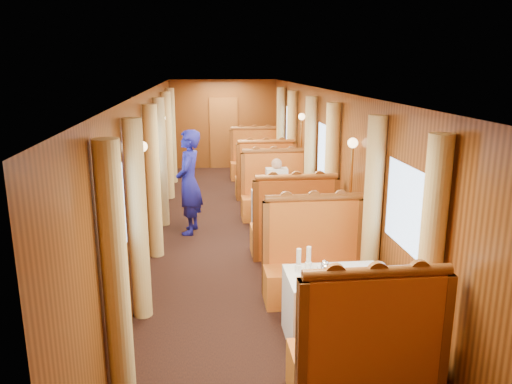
{
  "coord_description": "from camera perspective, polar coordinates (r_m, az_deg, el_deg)",
  "views": [
    {
      "loc": [
        -0.63,
        -8.26,
        2.91
      ],
      "look_at": [
        0.16,
        -1.05,
        1.05
      ],
      "focal_mm": 35.0,
      "sensor_mm": 36.0,
      "label": 1
    }
  ],
  "objects": [
    {
      "name": "window_left_far",
      "position": [
        11.88,
        -10.41,
        7.1
      ],
      "size": [
        0.01,
        1.2,
        0.9
      ],
      "primitive_type": null,
      "rotation": [
        1.57,
        0.0,
        1.57
      ],
      "color": "#8DADD7",
      "rests_on": "wall_left"
    },
    {
      "name": "curtain_left_near_b",
      "position": [
        5.85,
        -13.35,
        -3.28
      ],
      "size": [
        0.22,
        0.22,
        2.35
      ],
      "primitive_type": "cylinder",
      "color": "#E3C174",
      "rests_on": "floor"
    },
    {
      "name": "window_right_near",
      "position": [
        5.41,
        17.04,
        -1.95
      ],
      "size": [
        0.01,
        1.2,
        0.9
      ],
      "primitive_type": null,
      "rotation": [
        1.57,
        0.0,
        -1.57
      ],
      "color": "#8DADD7",
      "rests_on": "wall_right"
    },
    {
      "name": "steward",
      "position": [
        8.76,
        -7.67,
        1.1
      ],
      "size": [
        0.54,
        0.73,
        1.84
      ],
      "primitive_type": "imported",
      "rotation": [
        0.0,
        0.0,
        -1.73
      ],
      "color": "navy",
      "rests_on": "floor"
    },
    {
      "name": "cup_inboard",
      "position": [
        5.39,
        4.89,
        -8.06
      ],
      "size": [
        0.08,
        0.08,
        0.26
      ],
      "rotation": [
        0.0,
        0.0,
        0.19
      ],
      "color": "white",
      "rests_on": "table_near"
    },
    {
      "name": "window_left_near",
      "position": [
        5.05,
        -15.75,
        -2.99
      ],
      "size": [
        0.01,
        1.2,
        0.9
      ],
      "primitive_type": null,
      "rotation": [
        1.57,
        0.0,
        1.57
      ],
      "color": "#8DADD7",
      "rests_on": "wall_left"
    },
    {
      "name": "banquette_far_aft",
      "position": [
        13.08,
        -0.08,
        3.44
      ],
      "size": [
        1.3,
        0.55,
        1.34
      ],
      "color": "#B13913",
      "rests_on": "floor"
    },
    {
      "name": "rose_vase_far",
      "position": [
        11.97,
        0.33,
        4.86
      ],
      "size": [
        0.06,
        0.06,
        0.36
      ],
      "rotation": [
        0.0,
        0.0,
        0.43
      ],
      "color": "silver",
      "rests_on": "table_far"
    },
    {
      "name": "wall_right",
      "position": [
        8.69,
        8.08,
        3.23
      ],
      "size": [
        0.01,
        12.0,
        2.5
      ],
      "primitive_type": null,
      "rotation": [
        1.57,
        0.0,
        -1.57
      ],
      "color": "brown",
      "rests_on": "floor"
    },
    {
      "name": "table_far",
      "position": [
        12.11,
        0.44,
        2.3
      ],
      "size": [
        1.05,
        0.72,
        0.75
      ],
      "primitive_type": "cube",
      "color": "white",
      "rests_on": "floor"
    },
    {
      "name": "ceiling",
      "position": [
        8.29,
        -1.92,
        11.54
      ],
      "size": [
        3.0,
        12.0,
        0.01
      ],
      "primitive_type": null,
      "rotation": [
        3.14,
        0.0,
        0.0
      ],
      "color": "silver",
      "rests_on": "wall_left"
    },
    {
      "name": "tea_tray",
      "position": [
        5.34,
        8.7,
        -9.58
      ],
      "size": [
        0.41,
        0.36,
        0.01
      ],
      "primitive_type": "cube",
      "rotation": [
        0.0,
        0.0,
        -0.34
      ],
      "color": "silver",
      "rests_on": "table_near"
    },
    {
      "name": "curtain_right_near_b",
      "position": [
        6.14,
        13.14,
        -2.43
      ],
      "size": [
        0.22,
        0.22,
        2.35
      ],
      "primitive_type": "cylinder",
      "color": "#E3C174",
      "rests_on": "floor"
    },
    {
      "name": "curtain_left_mid_a",
      "position": [
        7.71,
        -11.67,
        1.08
      ],
      "size": [
        0.22,
        0.22,
        2.35
      ],
      "primitive_type": "cylinder",
      "color": "#E3C174",
      "rests_on": "floor"
    },
    {
      "name": "rose_vase_mid",
      "position": [
        8.61,
        3.31,
        1.05
      ],
      "size": [
        0.06,
        0.06,
        0.36
      ],
      "rotation": [
        0.0,
        0.0,
        -0.34
      ],
      "color": "silver",
      "rests_on": "table_mid"
    },
    {
      "name": "teapot_right",
      "position": [
        5.29,
        9.19,
        -9.15
      ],
      "size": [
        0.18,
        0.15,
        0.13
      ],
      "primitive_type": null,
      "rotation": [
        0.0,
        0.0,
        -0.18
      ],
      "color": "silver",
      "rests_on": "tea_tray"
    },
    {
      "name": "curtain_left_near_a",
      "position": [
        4.4,
        -15.76,
        -9.41
      ],
      "size": [
        0.22,
        0.22,
        2.35
      ],
      "primitive_type": "cylinder",
      "color": "#E3C174",
      "rests_on": "floor"
    },
    {
      "name": "sconce_right_fore",
      "position": [
        6.98,
        10.81,
        1.5
      ],
      "size": [
        0.14,
        0.14,
        1.95
      ],
      "color": "#BF8C3F",
      "rests_on": "floor"
    },
    {
      "name": "banquette_near_fwd",
      "position": [
        4.7,
        12.44,
        -17.95
      ],
      "size": [
        1.3,
        0.55,
        1.34
      ],
      "color": "#B13913",
      "rests_on": "floor"
    },
    {
      "name": "banquette_mid_aft",
      "position": [
        9.7,
        2.14,
        -0.48
      ],
      "size": [
        1.3,
        0.55,
        1.34
      ],
      "color": "#B13913",
      "rests_on": "floor"
    },
    {
      "name": "curtain_right_near_a",
      "position": [
        4.78,
        19.28,
        -7.76
      ],
      "size": [
        0.22,
        0.22,
        2.35
      ],
      "primitive_type": "cylinder",
      "color": "#E3C174",
      "rests_on": "floor"
    },
    {
      "name": "curtain_left_far_b",
      "position": [
        12.68,
        -9.64,
        6.33
      ],
      "size": [
        0.22,
        0.22,
        2.35
      ],
      "primitive_type": "cylinder",
      "color": "#E3C174",
      "rests_on": "floor"
    },
    {
      "name": "curtain_right_mid_a",
      "position": [
        7.93,
        8.59,
        1.59
      ],
      "size": [
        0.22,
        0.22,
        2.35
      ],
      "primitive_type": "cylinder",
      "color": "#E3C174",
      "rests_on": "floor"
    },
    {
      "name": "sconce_left_fore",
      "position": [
        6.73,
        -12.66,
        0.92
      ],
      "size": [
        0.14,
        0.14,
        1.95
      ],
      "color": "#BF8C3F",
      "rests_on": "floor"
    },
    {
      "name": "teapot_left",
      "position": [
        5.22,
        7.96,
        -9.32
      ],
      "size": [
        0.21,
        0.17,
        0.15
      ],
      "primitive_type": null,
      "rotation": [
        0.0,
        0.0,
        -0.24
      ],
      "color": "silver",
      "rests_on": "tea_tray"
    },
    {
      "name": "banquette_mid_fwd",
      "position": [
        7.78,
        4.31,
        -4.3
      ],
      "size": [
        1.3,
        0.55,
        1.34
      ],
      "color": "#B13913",
      "rests_on": "floor"
    },
    {
      "name": "table_mid",
      "position": [
        8.75,
        3.1,
        -2.48
      ],
      "size": [
        1.05,
        0.72,
        0.75
      ],
      "primitive_type": "cube",
      "color": "white",
      "rests_on": "floor"
    },
    {
      "name": "doorway_far",
      "position": [
        14.37,
        -3.7,
        6.72
      ],
      "size": [
        0.8,
        0.04,
        2.0
      ],
      "primitive_type": "cube",
      "color": "brown",
      "rests_on": "floor"
    },
    {
      "name": "wall_far",
      "position": [
        14.37,
        -3.72,
        7.73
      ],
      "size": [
        3.0,
        0.01,
        2.5
      ],
      "primitive_type": null,
      "rotation": [
        1.57,
        0.0,
        0.0
      ],
      "color": "brown",
      "rests_on": "floor"
    },
    {
      "name": "cup_outboard",
      "position": [
        5.46,
        6.03,
        -7.8
      ],
      "size": [
        0.08,
        0.08,
        0.26
      ],
      "rotation": [
        0.0,
        0.0,
        0.41
      ],
      "color": "white",
      "rests_on": "table_near"
    },
    {
      "name": "window_left_mid",
      "position": [
        8.43,
        -12.01,
        4.09
      ],
      "size": [
        0.01,
        1.2,
        0.9
      ],
      "primitive_type": null,
      "rotation": [
        1.57,
        0.0,
        1.57
      ],
      "color": "#8DADD7",
      "rests_on": "wall_left"
    },
    {
      "name": "window_right_far",
      "position": [
        12.03,
        3.96,
        7.39
      ],
      "size": [
        0.01,
        1.2,
        0.9
      ],
      "primitive_type": null,
      "rotation": [
        1.57,
        0.0,
        -1.57
      ],
      "color": "#8DADD7",
      "rests_on": "wall_right"
    },
    {
      "name": "teapot_back",
      "position": [
        5.39,
        7.85,
        -8.73
      ],
      "size": [
        0.15,
        0.11,
        0.12
      ],
      "primitive_type": null,
      "rotation": [
        0.0,
        0.0,
        0.02
      ],
      "color": "silver",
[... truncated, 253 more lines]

